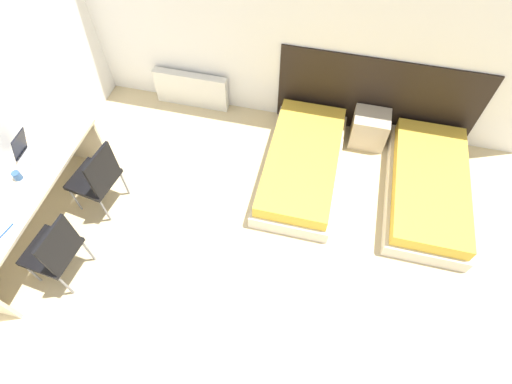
{
  "coord_description": "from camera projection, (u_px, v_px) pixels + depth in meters",
  "views": [
    {
      "loc": [
        0.56,
        -0.17,
        4.02
      ],
      "look_at": [
        0.0,
        2.16,
        0.55
      ],
      "focal_mm": 28.0,
      "sensor_mm": 36.0,
      "label": 1
    }
  ],
  "objects": [
    {
      "name": "bed_near_door",
      "position": [
        428.0,
        187.0,
        4.71
      ],
      "size": [
        0.91,
        1.86,
        0.36
      ],
      "color": "beige",
      "rests_on": "ground_plane"
    },
    {
      "name": "nightstand",
      "position": [
        369.0,
        129.0,
        5.17
      ],
      "size": [
        0.45,
        0.38,
        0.46
      ],
      "color": "beige",
      "rests_on": "ground_plane"
    },
    {
      "name": "desk",
      "position": [
        27.0,
        196.0,
        4.12
      ],
      "size": [
        0.61,
        2.1,
        0.77
      ],
      "color": "beige",
      "rests_on": "ground_plane"
    },
    {
      "name": "chair_near_notebook",
      "position": [
        54.0,
        250.0,
        3.86
      ],
      "size": [
        0.51,
        0.51,
        0.95
      ],
      "rotation": [
        0.0,
        0.0,
        -0.11
      ],
      "color": "black",
      "rests_on": "ground_plane"
    },
    {
      "name": "radiator",
      "position": [
        191.0,
        90.0,
        5.55
      ],
      "size": [
        1.03,
        0.12,
        0.52
      ],
      "color": "silver",
      "rests_on": "ground_plane"
    },
    {
      "name": "wall_back",
      "position": [
        293.0,
        26.0,
        4.55
      ],
      "size": [
        6.19,
        0.05,
        2.7
      ],
      "color": "white",
      "rests_on": "ground_plane"
    },
    {
      "name": "mug",
      "position": [
        17.0,
        176.0,
        4.01
      ],
      "size": [
        0.08,
        0.08,
        0.09
      ],
      "color": "#2D5184",
      "rests_on": "desk"
    },
    {
      "name": "laptop",
      "position": [
        30.0,
        152.0,
        4.16
      ],
      "size": [
        0.34,
        0.23,
        0.33
      ],
      "rotation": [
        0.0,
        0.0,
        0.04
      ],
      "color": "silver",
      "rests_on": "desk"
    },
    {
      "name": "bed_near_window",
      "position": [
        302.0,
        164.0,
        4.91
      ],
      "size": [
        0.91,
        1.86,
        0.36
      ],
      "color": "beige",
      "rests_on": "ground_plane"
    },
    {
      "name": "chair_near_laptop",
      "position": [
        97.0,
        177.0,
        4.36
      ],
      "size": [
        0.53,
        0.53,
        0.95
      ],
      "rotation": [
        0.0,
        0.0,
        -0.15
      ],
      "color": "black",
      "rests_on": "ground_plane"
    },
    {
      "name": "headboard_panel",
      "position": [
        377.0,
        97.0,
        5.02
      ],
      "size": [
        2.51,
        0.03,
        1.12
      ],
      "color": "black",
      "rests_on": "ground_plane"
    }
  ]
}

